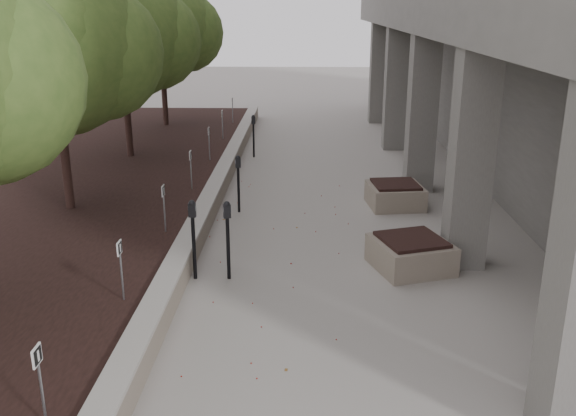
# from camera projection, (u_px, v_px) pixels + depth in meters

# --- Properties ---
(retaining_wall) EXTENTS (0.39, 26.00, 0.50)m
(retaining_wall) POSITION_uv_depth(u_px,v_px,m) (211.00, 201.00, 14.82)
(retaining_wall) COLOR gray
(retaining_wall) RESTS_ON ground
(planting_bed) EXTENTS (7.00, 26.00, 0.40)m
(planting_bed) POSITION_uv_depth(u_px,v_px,m) (58.00, 202.00, 14.93)
(planting_bed) COLOR black
(planting_bed) RESTS_ON ground
(crabapple_tree_3) EXTENTS (4.60, 4.00, 5.44)m
(crabapple_tree_3) POSITION_uv_depth(u_px,v_px,m) (57.00, 84.00, 13.06)
(crabapple_tree_3) COLOR #3C5A22
(crabapple_tree_3) RESTS_ON planting_bed
(crabapple_tree_4) EXTENTS (4.60, 4.00, 5.44)m
(crabapple_tree_4) POSITION_uv_depth(u_px,v_px,m) (123.00, 62.00, 17.81)
(crabapple_tree_4) COLOR #3C5A22
(crabapple_tree_4) RESTS_ON planting_bed
(crabapple_tree_5) EXTENTS (4.60, 4.00, 5.44)m
(crabapple_tree_5) POSITION_uv_depth(u_px,v_px,m) (162.00, 50.00, 22.56)
(crabapple_tree_5) COLOR #3C5A22
(crabapple_tree_5) RESTS_ON planting_bed
(parking_sign_2) EXTENTS (0.04, 0.22, 0.96)m
(parking_sign_2) POSITION_uv_depth(u_px,v_px,m) (41.00, 387.00, 6.56)
(parking_sign_2) COLOR black
(parking_sign_2) RESTS_ON planting_bed
(parking_sign_3) EXTENTS (0.04, 0.22, 0.96)m
(parking_sign_3) POSITION_uv_depth(u_px,v_px,m) (121.00, 271.00, 9.41)
(parking_sign_3) COLOR black
(parking_sign_3) RESTS_ON planting_bed
(parking_sign_4) EXTENTS (0.04, 0.22, 0.96)m
(parking_sign_4) POSITION_uv_depth(u_px,v_px,m) (164.00, 209.00, 12.26)
(parking_sign_4) COLOR black
(parking_sign_4) RESTS_ON planting_bed
(parking_sign_5) EXTENTS (0.04, 0.22, 0.96)m
(parking_sign_5) POSITION_uv_depth(u_px,v_px,m) (191.00, 170.00, 15.12)
(parking_sign_5) COLOR black
(parking_sign_5) RESTS_ON planting_bed
(parking_sign_6) EXTENTS (0.04, 0.22, 0.96)m
(parking_sign_6) POSITION_uv_depth(u_px,v_px,m) (209.00, 144.00, 17.97)
(parking_sign_6) COLOR black
(parking_sign_6) RESTS_ON planting_bed
(parking_sign_7) EXTENTS (0.04, 0.22, 0.96)m
(parking_sign_7) POSITION_uv_depth(u_px,v_px,m) (222.00, 125.00, 20.82)
(parking_sign_7) COLOR black
(parking_sign_7) RESTS_ON planting_bed
(parking_sign_8) EXTENTS (0.04, 0.22, 0.96)m
(parking_sign_8) POSITION_uv_depth(u_px,v_px,m) (233.00, 110.00, 23.67)
(parking_sign_8) COLOR black
(parking_sign_8) RESTS_ON planting_bed
(parking_meter_2) EXTENTS (0.15, 0.11, 1.48)m
(parking_meter_2) POSITION_uv_depth(u_px,v_px,m) (194.00, 240.00, 11.03)
(parking_meter_2) COLOR black
(parking_meter_2) RESTS_ON ground
(parking_meter_3) EXTENTS (0.17, 0.14, 1.46)m
(parking_meter_3) POSITION_uv_depth(u_px,v_px,m) (228.00, 241.00, 11.03)
(parking_meter_3) COLOR black
(parking_meter_3) RESTS_ON ground
(parking_meter_4) EXTENTS (0.16, 0.14, 1.38)m
(parking_meter_4) POSITION_uv_depth(u_px,v_px,m) (238.00, 184.00, 14.64)
(parking_meter_4) COLOR black
(parking_meter_4) RESTS_ON ground
(parking_meter_5) EXTENTS (0.16, 0.13, 1.37)m
(parking_meter_5) POSITION_uv_depth(u_px,v_px,m) (254.00, 136.00, 19.95)
(parking_meter_5) COLOR black
(parking_meter_5) RESTS_ON ground
(planter_front) EXTENTS (1.64, 1.64, 0.60)m
(planter_front) POSITION_uv_depth(u_px,v_px,m) (411.00, 253.00, 11.60)
(planter_front) COLOR gray
(planter_front) RESTS_ON ground
(planter_back) EXTENTS (1.40, 1.40, 0.59)m
(planter_back) POSITION_uv_depth(u_px,v_px,m) (395.00, 194.00, 15.20)
(planter_back) COLOR gray
(planter_back) RESTS_ON ground
(berry_scatter) EXTENTS (3.30, 14.10, 0.02)m
(berry_scatter) POSITION_uv_depth(u_px,v_px,m) (275.00, 283.00, 11.05)
(berry_scatter) COLOR maroon
(berry_scatter) RESTS_ON ground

